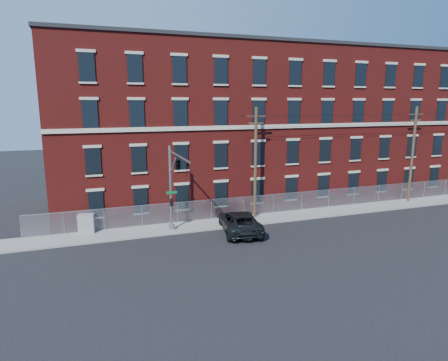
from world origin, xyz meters
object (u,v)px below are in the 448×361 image
at_px(utility_pole_near, 256,161).
at_px(pickup_truck, 240,222).
at_px(utility_cabinet, 86,223).
at_px(traffic_signal_mast, 176,172).

bearing_deg(utility_pole_near, pickup_truck, -130.82).
relative_size(pickup_truck, utility_cabinet, 3.99).
relative_size(traffic_signal_mast, utility_pole_near, 0.70).
height_order(utility_pole_near, pickup_truck, utility_pole_near).
relative_size(utility_pole_near, utility_cabinet, 6.41).
bearing_deg(utility_cabinet, utility_pole_near, 11.20).
bearing_deg(traffic_signal_mast, utility_pole_near, 23.14).
bearing_deg(pickup_truck, utility_pole_near, -121.11).
relative_size(utility_pole_near, pickup_truck, 1.61).
height_order(traffic_signal_mast, utility_pole_near, utility_pole_near).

